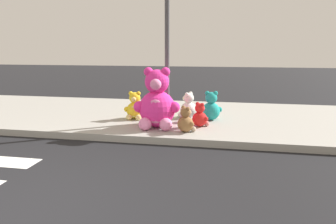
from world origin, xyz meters
TOP-DOWN VIEW (x-y plane):
  - ground_plane at (0.00, 0.00)m, footprint 60.00×60.00m
  - sidewalk at (0.00, 5.20)m, footprint 28.00×4.40m
  - sign_pole at (1.00, 4.40)m, footprint 0.56×0.11m
  - plush_pink_large at (0.88, 3.81)m, footprint 1.03×0.92m
  - plush_red at (1.83, 4.06)m, footprint 0.39×0.40m
  - plush_yellow at (0.15, 4.51)m, footprint 0.54×0.48m
  - plush_white at (1.44, 4.91)m, footprint 0.48×0.48m
  - plush_lime at (0.82, 5.10)m, footprint 0.35×0.38m
  - plush_brown at (1.57, 3.53)m, footprint 0.40×0.40m
  - plush_teal at (2.03, 4.76)m, footprint 0.56×0.50m

SIDE VIEW (x-z plane):
  - ground_plane at x=0.00m, z-range 0.00..0.00m
  - sidewalk at x=0.00m, z-range 0.00..0.15m
  - plush_lime at x=0.82m, z-range 0.10..0.60m
  - plush_red at x=1.83m, z-range 0.09..0.65m
  - plush_brown at x=1.57m, z-range 0.09..0.65m
  - plush_white at x=1.44m, z-range 0.08..0.75m
  - plush_yellow at x=0.15m, z-range 0.08..0.78m
  - plush_teal at x=2.03m, z-range 0.08..0.80m
  - plush_pink_large at x=0.88m, z-range 0.02..1.35m
  - sign_pole at x=1.00m, z-range 0.25..3.45m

